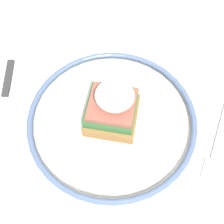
{
  "coord_description": "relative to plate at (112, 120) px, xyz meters",
  "views": [
    {
      "loc": [
        -0.07,
        0.25,
        1.21
      ],
      "look_at": [
        -0.02,
        0.01,
        0.78
      ],
      "focal_mm": 50.0,
      "sensor_mm": 36.0,
      "label": 1
    }
  ],
  "objects": [
    {
      "name": "sandwich",
      "position": [
        -0.0,
        -0.0,
        0.04
      ],
      "size": [
        0.08,
        0.08,
        0.08
      ],
      "color": "olive",
      "rests_on": "plate"
    },
    {
      "name": "plate",
      "position": [
        0.0,
        0.0,
        0.0
      ],
      "size": [
        0.28,
        0.28,
        0.02
      ],
      "color": "silver",
      "rests_on": "dining_table"
    },
    {
      "name": "ground_plane",
      "position": [
        0.02,
        -0.01,
        -0.75
      ],
      "size": [
        6.0,
        6.0,
        0.0
      ],
      "primitive_type": "plane",
      "color": "#B2ADA3"
    },
    {
      "name": "fork",
      "position": [
        -0.17,
        0.01,
        -0.01
      ],
      "size": [
        0.05,
        0.15,
        0.0
      ],
      "color": "silver",
      "rests_on": "dining_table"
    },
    {
      "name": "dining_table",
      "position": [
        0.02,
        -0.01,
        -0.11
      ],
      "size": [
        1.09,
        0.91,
        0.74
      ],
      "color": "beige",
      "rests_on": "ground_plane"
    },
    {
      "name": "knife",
      "position": [
        0.19,
        -0.01,
        -0.01
      ],
      "size": [
        0.05,
        0.19,
        0.01
      ],
      "color": "#2D2D2D",
      "rests_on": "dining_table"
    }
  ]
}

